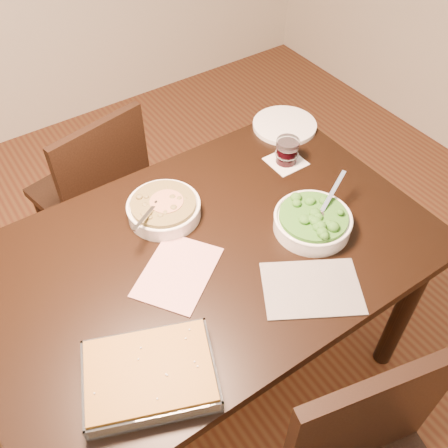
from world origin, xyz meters
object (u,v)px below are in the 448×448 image
Objects in this scene: table at (207,269)px; broccoli_bowl at (313,221)px; stew_bowl at (164,208)px; wine_tumbler at (287,151)px; chair_far at (96,189)px; dinner_plate at (285,125)px; baking_dish at (150,375)px.

table is 0.37m from broccoli_bowl.
wine_tumbler is (0.50, -0.01, 0.02)m from stew_bowl.
chair_far is at bearing 95.70° from stew_bowl.
table is 5.16× the size of broccoli_bowl.
wine_tumbler is 0.22m from dinner_plate.
table is 0.71m from dinner_plate.
broccoli_bowl is 2.90× the size of wine_tumbler.
table is 5.61× the size of dinner_plate.
chair_far is (-0.68, 0.38, -0.28)m from dinner_plate.
chair_far is (-0.41, 0.86, -0.30)m from broccoli_bowl.
broccoli_bowl is (0.36, -0.31, 0.00)m from stew_bowl.
wine_tumbler is at bearing 65.01° from broccoli_bowl.
baking_dish is 0.94m from wine_tumbler.
stew_bowl is 0.62× the size of baking_dish.
table is at bearing -148.97° from dinner_plate.
stew_bowl reaches higher than dinner_plate.
stew_bowl is at bearing 98.96° from table.
dinner_plate is (0.94, 0.64, -0.02)m from baking_dish.
baking_dish reaches higher than dinner_plate.
broccoli_bowl is 1.09× the size of dinner_plate.
broccoli_bowl is at bearing 35.81° from baking_dish.
table is at bearing 84.56° from chair_far.
dinner_plate is at bearing 14.00° from stew_bowl.
broccoli_bowl is at bearing -18.82° from table.
wine_tumbler reaches higher than stew_bowl.
dinner_plate is at bearing 52.44° from wine_tumbler.
stew_bowl is 2.56× the size of wine_tumbler.
table is 3.62× the size of baking_dish.
stew_bowl is 0.65m from dinner_plate.
broccoli_bowl is 0.31× the size of chair_far.
chair_far is at bearing 135.09° from wine_tumbler.
chair_far is at bearing 96.59° from table.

